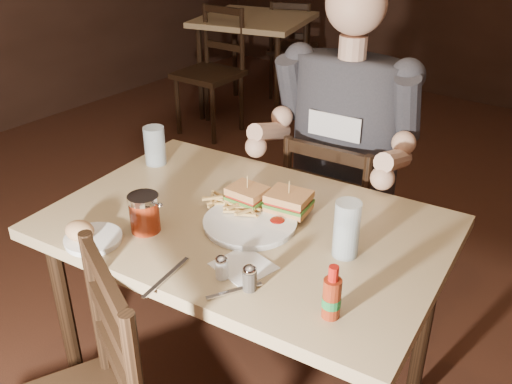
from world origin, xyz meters
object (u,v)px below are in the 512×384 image
Objects in this scene: glass_right at (347,229)px; bg_chair_far at (293,49)px; diner at (343,114)px; bg_chair_near at (209,74)px; bg_table at (254,29)px; syrup_dispenser at (144,213)px; hot_sauce at (332,292)px; side_plate at (94,240)px; glass_left at (155,146)px; main_table at (246,245)px; chair_far at (340,225)px; dinner_plate at (250,224)px.

bg_chair_far is at bearing 126.09° from glass_right.
bg_chair_near is at bearing 139.04° from diner.
syrup_dispenser is (1.63, -2.65, 0.15)m from bg_table.
syrup_dispenser is (-0.62, 0.00, -0.01)m from hot_sauce.
diner reaches higher than side_plate.
bg_table is 1.17× the size of bg_chair_far.
glass_right is (0.35, -0.58, -0.07)m from diner.
glass_left is (1.32, -2.31, 0.16)m from bg_table.
bg_chair_near reaches higher than main_table.
side_plate is (-0.59, -0.38, -0.07)m from glass_right.
side_plate is at bearing -147.61° from glass_right.
bg_chair_far is 5.15× the size of glass_right.
main_table is 8.97× the size of glass_left.
main_table is at bearing -13.71° from glass_left.
diner is at bearing 104.05° from bg_chair_far.
bg_table is 3.48m from hot_sauce.
main_table and bg_table have the same top height.
side_plate is (1.56, -2.78, 0.10)m from bg_table.
bg_chair_near is 6.50× the size of glass_left.
side_plate is at bearing -63.22° from glass_left.
glass_right is at bearing -48.15° from bg_table.
glass_right is at bearing 113.30° from chair_far.
glass_left reaches higher than bg_table.
syrup_dispenser is at bearing -138.70° from dinner_plate.
chair_far is at bearing -36.23° from bg_chair_near.
main_table is 0.55m from glass_left.
diner is 0.69m from glass_left.
bg_chair_near is 2.68m from syrup_dispenser.
bg_chair_near is (0.00, -0.55, -0.23)m from bg_table.
side_plate is at bearing -124.32° from syrup_dispenser.
bg_chair_far is 3.70m from side_plate.
chair_far reaches higher than bg_table.
main_table is 0.36m from glass_right.
glass_right reaches higher than hot_sauce.
bg_table is at bearing 127.00° from main_table.
main_table is 1.28× the size of diner.
syrup_dispenser is at bearing 179.98° from hot_sauce.
diner reaches higher than glass_left.
bg_table is (-1.83, 2.43, -0.01)m from main_table.
hot_sauce reaches higher than side_plate.
main_table is 3.05m from bg_table.
chair_far is at bearing 76.44° from side_plate.
bg_chair_near reaches higher than syrup_dispenser.
chair_far is 1.07m from hot_sauce.
syrup_dispenser is (-0.17, -0.87, 0.40)m from chair_far.
bg_table is 6.18× the size of side_plate.
chair_far is 0.98m from syrup_dispenser.
bg_chair_far is 1.10m from bg_chair_near.
glass_left is (-0.54, 0.14, 0.06)m from dinner_plate.
main_table is 7.91× the size of side_plate.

